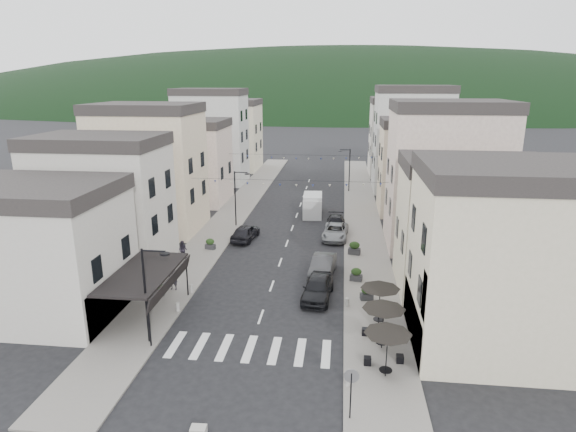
% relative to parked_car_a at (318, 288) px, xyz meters
% --- Properties ---
extents(ground, '(700.00, 700.00, 0.00)m').
position_rel_parked_car_a_xyz_m(ground, '(-3.60, -9.25, -0.83)').
color(ground, black).
rests_on(ground, ground).
extents(sidewalk_left, '(4.00, 76.00, 0.12)m').
position_rel_parked_car_a_xyz_m(sidewalk_left, '(-11.10, 22.75, -0.77)').
color(sidewalk_left, slate).
rests_on(sidewalk_left, ground).
extents(sidewalk_right, '(4.00, 76.00, 0.12)m').
position_rel_parked_car_a_xyz_m(sidewalk_right, '(3.90, 22.75, -0.77)').
color(sidewalk_right, slate).
rests_on(sidewalk_right, ground).
extents(hill_backdrop, '(640.00, 360.00, 70.00)m').
position_rel_parked_car_a_xyz_m(hill_backdrop, '(-3.60, 290.75, -0.83)').
color(hill_backdrop, black).
rests_on(hill_backdrop, ground).
extents(boutique_building, '(12.00, 8.00, 8.00)m').
position_rel_parked_car_a_xyz_m(boutique_building, '(-19.10, -4.25, 3.17)').
color(boutique_building, '#BAB4AB').
rests_on(boutique_building, ground).
extents(bistro_building, '(10.00, 8.00, 10.00)m').
position_rel_parked_car_a_xyz_m(bistro_building, '(10.90, -5.25, 4.17)').
color(bistro_building, beige).
rests_on(bistro_building, ground).
extents(boutique_awning, '(3.77, 7.50, 3.28)m').
position_rel_parked_car_a_xyz_m(boutique_awning, '(-10.85, -4.25, 2.29)').
color(boutique_awning, black).
rests_on(boutique_awning, ground).
extents(buildings_row_left, '(10.20, 54.16, 14.00)m').
position_rel_parked_car_a_xyz_m(buildings_row_left, '(-18.10, 28.50, 5.29)').
color(buildings_row_left, '#BAB4AB').
rests_on(buildings_row_left, ground).
extents(buildings_row_right, '(10.20, 54.16, 14.50)m').
position_rel_parked_car_a_xyz_m(buildings_row_right, '(10.90, 27.35, 5.49)').
color(buildings_row_right, beige).
rests_on(buildings_row_right, ground).
extents(cafe_terrace, '(2.50, 8.10, 2.53)m').
position_rel_parked_car_a_xyz_m(cafe_terrace, '(4.10, -6.45, 1.53)').
color(cafe_terrace, black).
rests_on(cafe_terrace, ground).
extents(streetlamp_left_near, '(1.70, 0.56, 6.00)m').
position_rel_parked_car_a_xyz_m(streetlamp_left_near, '(-9.42, -7.25, 2.87)').
color(streetlamp_left_near, black).
rests_on(streetlamp_left_near, ground).
extents(streetlamp_left_far, '(1.70, 0.56, 6.00)m').
position_rel_parked_car_a_xyz_m(streetlamp_left_far, '(-9.42, 16.75, 2.87)').
color(streetlamp_left_far, black).
rests_on(streetlamp_left_far, ground).
extents(streetlamp_right_far, '(1.70, 0.56, 6.00)m').
position_rel_parked_car_a_xyz_m(streetlamp_right_far, '(2.22, 34.75, 2.87)').
color(streetlamp_right_far, black).
rests_on(streetlamp_right_far, ground).
extents(traffic_sign, '(0.70, 0.07, 2.70)m').
position_rel_parked_car_a_xyz_m(traffic_sign, '(2.20, -12.75, 1.10)').
color(traffic_sign, black).
rests_on(traffic_sign, ground).
extents(bollards, '(11.66, 10.26, 0.60)m').
position_rel_parked_car_a_xyz_m(bollards, '(-3.60, -3.75, -0.41)').
color(bollards, gray).
rests_on(bollards, ground).
extents(bunting_near, '(19.00, 0.28, 0.62)m').
position_rel_parked_car_a_xyz_m(bunting_near, '(-3.60, 12.75, 4.82)').
color(bunting_near, black).
rests_on(bunting_near, ground).
extents(bunting_far, '(19.00, 0.28, 0.62)m').
position_rel_parked_car_a_xyz_m(bunting_far, '(-3.60, 28.75, 4.82)').
color(bunting_far, black).
rests_on(bunting_far, ground).
extents(parked_car_a, '(2.38, 5.02, 1.66)m').
position_rel_parked_car_a_xyz_m(parked_car_a, '(0.00, 0.00, 0.00)').
color(parked_car_a, black).
rests_on(parked_car_a, ground).
extents(parked_car_b, '(2.21, 4.97, 1.59)m').
position_rel_parked_car_a_xyz_m(parked_car_b, '(0.17, 4.32, -0.04)').
color(parked_car_b, '#2F3032').
rests_on(parked_car_b, ground).
extents(parked_car_c, '(2.68, 5.29, 1.43)m').
position_rel_parked_car_a_xyz_m(parked_car_c, '(1.00, 13.77, -0.11)').
color(parked_car_c, gray).
rests_on(parked_car_c, ground).
extents(parked_car_d, '(1.99, 4.78, 1.38)m').
position_rel_parked_car_a_xyz_m(parked_car_d, '(1.00, 16.68, -0.14)').
color(parked_car_d, black).
rests_on(parked_car_d, ground).
extents(parked_car_e, '(2.47, 4.82, 1.57)m').
position_rel_parked_car_a_xyz_m(parked_car_e, '(-7.77, 12.33, -0.04)').
color(parked_car_e, black).
rests_on(parked_car_e, ground).
extents(delivery_van, '(2.34, 5.43, 2.56)m').
position_rel_parked_car_a_xyz_m(delivery_van, '(-1.80, 22.27, 0.43)').
color(delivery_van, '#BBBBBD').
rests_on(delivery_van, ground).
extents(pedestrian_a, '(0.72, 0.50, 1.91)m').
position_rel_parked_car_a_xyz_m(pedestrian_a, '(-10.74, 0.05, 0.25)').
color(pedestrian_a, black).
rests_on(pedestrian_a, sidewalk_left).
extents(pedestrian_b, '(0.83, 0.66, 1.64)m').
position_rel_parked_car_a_xyz_m(pedestrian_b, '(-12.09, 6.31, 0.11)').
color(pedestrian_b, black).
rests_on(pedestrian_b, sidewalk_left).
extents(concrete_block_c, '(0.72, 0.53, 0.40)m').
position_rel_parked_car_a_xyz_m(concrete_block_c, '(-4.51, -14.48, -0.63)').
color(concrete_block_c, '#A9A7A0').
rests_on(concrete_block_c, ground).
extents(planter_la, '(1.10, 0.85, 1.09)m').
position_rel_parked_car_a_xyz_m(planter_la, '(-11.59, -1.04, -0.18)').
color(planter_la, '#2E2E31').
rests_on(planter_la, sidewalk_left).
extents(planter_lb, '(0.99, 0.69, 1.01)m').
position_rel_parked_car_a_xyz_m(planter_lb, '(-10.42, 9.05, -0.22)').
color(planter_lb, '#2C2C2E').
rests_on(planter_lb, sidewalk_left).
extents(planter_ra, '(0.98, 0.66, 1.01)m').
position_rel_parked_car_a_xyz_m(planter_ra, '(3.50, -0.03, -0.22)').
color(planter_ra, '#2C2C2E').
rests_on(planter_ra, sidewalk_right).
extents(planter_rb, '(1.02, 0.69, 1.05)m').
position_rel_parked_car_a_xyz_m(planter_rb, '(2.83, 3.25, -0.20)').
color(planter_rb, '#303033').
rests_on(planter_rb, sidewalk_right).
extents(planter_rc, '(1.15, 0.77, 1.19)m').
position_rel_parked_car_a_xyz_m(planter_rc, '(2.80, 9.17, -0.13)').
color(planter_rc, '#2C2C2E').
rests_on(planter_rc, sidewalk_right).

